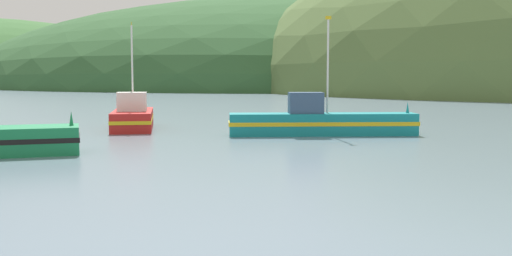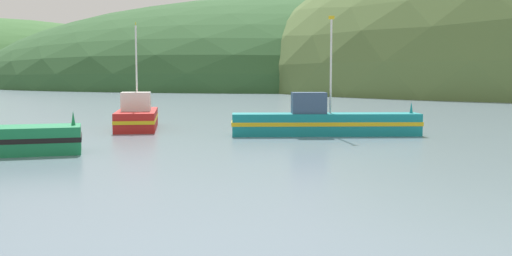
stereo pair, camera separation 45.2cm
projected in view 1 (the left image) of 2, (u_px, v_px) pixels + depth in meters
name	position (u px, v px, depth m)	size (l,w,h in m)	color
hill_far_right	(294.00, 85.00, 191.26)	(205.03, 164.02, 54.16)	#2D562D
fishing_boat_teal	(321.00, 122.00, 35.92)	(11.74, 3.00, 7.27)	#147F84
fishing_boat_red	(133.00, 117.00, 40.00)	(4.15, 7.96, 7.29)	red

